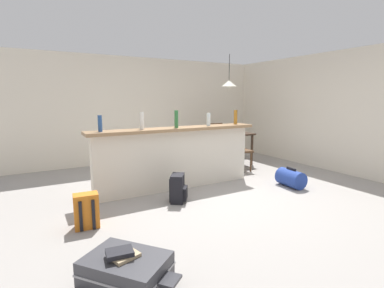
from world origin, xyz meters
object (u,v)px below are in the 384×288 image
object	(u,v)px
bottle_blue	(100,123)
backpack_black	(178,189)
bottle_amber	(236,117)
dining_table	(226,137)
dining_chair_far_side	(213,139)
pendant_lamp	(229,83)
backpack_orange	(86,211)
book_stack	(122,254)
duffel_bag_blue	(291,178)
dining_chair_near_partition	(239,146)
bottle_white	(142,121)
suitcase_flat_charcoal	(126,269)
bottle_green	(176,119)
bottle_clear	(208,119)

from	to	relation	value
bottle_blue	backpack_black	bearing A→B (deg)	-32.87
bottle_amber	backpack_black	distance (m)	1.95
bottle_blue	dining_table	bearing A→B (deg)	19.12
dining_chair_far_side	pendant_lamp	bearing A→B (deg)	-92.12
backpack_orange	backpack_black	bearing A→B (deg)	9.81
bottle_blue	pendant_lamp	xyz separation A→B (m)	(3.07, 1.00, 0.69)
book_stack	duffel_bag_blue	bearing A→B (deg)	19.57
dining_chair_near_partition	dining_chair_far_side	bearing A→B (deg)	84.56
bottle_white	pendant_lamp	xyz separation A→B (m)	(2.42, 1.00, 0.68)
bottle_amber	suitcase_flat_charcoal	world-z (taller)	bottle_amber
dining_chair_far_side	book_stack	world-z (taller)	dining_chair_far_side
backpack_orange	duffel_bag_blue	world-z (taller)	backpack_orange
bottle_amber	bottle_green	bearing A→B (deg)	-177.24
bottle_green	dining_chair_near_partition	distance (m)	1.96
dining_chair_near_partition	suitcase_flat_charcoal	xyz separation A→B (m)	(-3.26, -2.60, -0.41)
bottle_white	dining_chair_far_side	xyz separation A→B (m)	(2.45, 1.65, -0.67)
backpack_orange	pendant_lamp	bearing A→B (deg)	28.27
book_stack	dining_table	bearing A→B (deg)	43.17
bottle_green	book_stack	size ratio (longest dim) A/B	1.00
suitcase_flat_charcoal	backpack_black	xyz separation A→B (m)	(1.24, 1.48, 0.09)
dining_chair_far_side	pendant_lamp	distance (m)	1.50
dining_chair_far_side	backpack_orange	xyz separation A→B (m)	(-3.48, -2.51, -0.31)
bottle_green	dining_chair_far_side	xyz separation A→B (m)	(1.86, 1.69, -0.68)
bottle_white	suitcase_flat_charcoal	world-z (taller)	bottle_white
bottle_amber	book_stack	distance (m)	3.65
backpack_orange	duffel_bag_blue	bearing A→B (deg)	-1.08
dining_chair_near_partition	backpack_orange	world-z (taller)	dining_chair_near_partition
dining_table	backpack_orange	size ratio (longest dim) A/B	2.62
bottle_clear	dining_chair_far_side	xyz separation A→B (m)	(1.21, 1.66, -0.65)
dining_chair_far_side	pendant_lamp	world-z (taller)	pendant_lamp
bottle_green	pendant_lamp	distance (m)	2.22
backpack_orange	book_stack	size ratio (longest dim) A/B	1.46
dining_table	suitcase_flat_charcoal	world-z (taller)	dining_table
bottle_green	book_stack	bearing A→B (deg)	-126.65
pendant_lamp	bottle_green	bearing A→B (deg)	-150.52
suitcase_flat_charcoal	book_stack	distance (m)	0.15
bottle_white	dining_table	world-z (taller)	bottle_white
dining_chair_near_partition	backpack_orange	bearing A→B (deg)	-158.11
dining_table	backpack_orange	bearing A→B (deg)	-150.97
book_stack	dining_chair_far_side	bearing A→B (deg)	47.87
bottle_green	dining_chair_far_side	distance (m)	2.61
pendant_lamp	backpack_orange	distance (m)	4.26
dining_table	dining_chair_far_side	world-z (taller)	dining_chair_far_side
bottle_blue	dining_table	xyz separation A→B (m)	(3.06, 1.06, -0.53)
bottle_amber	dining_chair_near_partition	xyz separation A→B (m)	(0.47, 0.47, -0.67)
bottle_amber	dining_chair_far_side	distance (m)	1.86
bottle_amber	dining_table	size ratio (longest dim) A/B	0.24
suitcase_flat_charcoal	pendant_lamp	bearing A→B (deg)	42.90
backpack_orange	book_stack	distance (m)	1.25
bottle_green	dining_chair_far_side	size ratio (longest dim) A/B	0.31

